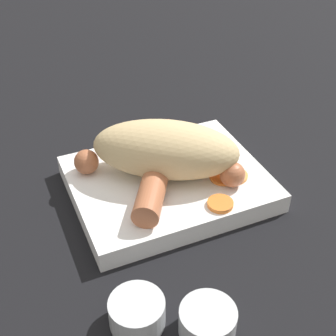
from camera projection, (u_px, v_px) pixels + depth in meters
ground_plane at (168, 191)px, 0.52m from camera, size 3.00×3.00×0.00m
food_tray at (168, 183)px, 0.51m from camera, size 0.21×0.16×0.02m
bread_roll at (162, 150)px, 0.49m from camera, size 0.17×0.14×0.06m
sausage at (158, 168)px, 0.49m from camera, size 0.16×0.15×0.03m
pickled_veggies at (226, 186)px, 0.49m from camera, size 0.07×0.07×0.00m
condiment_cup_near at (137, 314)px, 0.38m from camera, size 0.05×0.05×0.03m
condiment_cup_far at (207, 323)px, 0.37m from camera, size 0.05×0.05×0.03m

